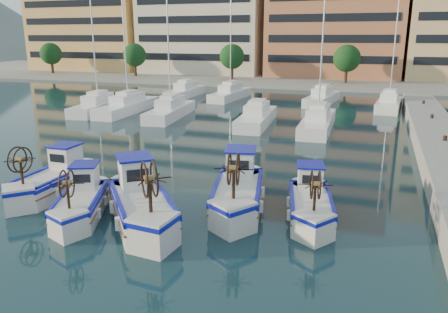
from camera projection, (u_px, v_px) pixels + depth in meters
ground at (144, 216)px, 18.51m from camera, size 300.00×300.00×0.00m
waterfront at (388, 13)px, 71.67m from camera, size 180.00×40.00×25.60m
yacht_marina at (248, 106)px, 44.46m from camera, size 39.46×24.17×11.50m
fishing_boat_a at (53, 179)px, 20.91m from camera, size 1.94×4.54×2.81m
fishing_boat_b at (81, 200)px, 18.38m from camera, size 3.10×4.26×2.56m
fishing_boat_c at (141, 202)px, 17.69m from camera, size 4.70×5.06×3.18m
fishing_boat_d at (238, 190)px, 19.17m from camera, size 3.01×5.10×3.09m
fishing_boat_e at (311, 202)px, 18.15m from camera, size 2.51×4.32×2.62m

